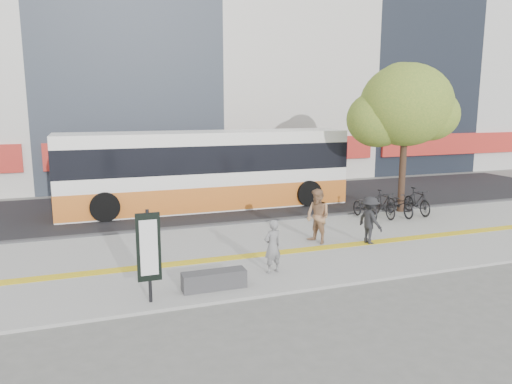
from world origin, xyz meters
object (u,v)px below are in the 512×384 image
object	(u,v)px
bench	(214,280)
bus	(206,172)
street_tree	(404,107)
pedestrian_tan	(318,216)
signboard	(149,249)
seated_woman	(273,246)
pedestrian_dark	(370,220)

from	to	relation	value
bench	bus	distance (m)	10.04
street_tree	pedestrian_tan	size ratio (longest dim) A/B	3.49
signboard	seated_woman	distance (m)	3.56
seated_woman	pedestrian_tan	size ratio (longest dim) A/B	0.82
bench	signboard	distance (m)	1.94
signboard	street_tree	size ratio (longest dim) A/B	0.35
street_tree	pedestrian_tan	world-z (taller)	street_tree
bench	seated_woman	bearing A→B (deg)	18.58
bus	pedestrian_tan	distance (m)	7.26
signboard	pedestrian_tan	size ratio (longest dim) A/B	1.22
bus	seated_woman	bearing A→B (deg)	-92.47
street_tree	bus	distance (m)	8.91
bench	bus	world-z (taller)	bus
signboard	pedestrian_tan	world-z (taller)	signboard
bus	pedestrian_dark	size ratio (longest dim) A/B	8.10
pedestrian_tan	pedestrian_dark	bearing A→B (deg)	49.73
pedestrian_tan	bus	bearing A→B (deg)	177.26
pedestrian_tan	pedestrian_dark	xyz separation A→B (m)	(1.61, -0.62, -0.12)
bench	street_tree	size ratio (longest dim) A/B	0.25
signboard	bus	world-z (taller)	bus
street_tree	signboard	bearing A→B (deg)	-150.93
signboard	bench	bearing A→B (deg)	10.81
bench	seated_woman	distance (m)	1.97
seated_woman	signboard	bearing A→B (deg)	-1.56
signboard	bus	size ratio (longest dim) A/B	0.17
bench	seated_woman	world-z (taller)	seated_woman
pedestrian_dark	seated_woman	bearing A→B (deg)	101.50
bench	pedestrian_dark	bearing A→B (deg)	20.15
bus	pedestrian_tan	bearing A→B (deg)	-73.46
signboard	seated_woman	size ratio (longest dim) A/B	1.48
seated_woman	pedestrian_dark	xyz separation A→B (m)	(4.06, 1.54, 0.04)
bench	pedestrian_dark	world-z (taller)	pedestrian_dark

